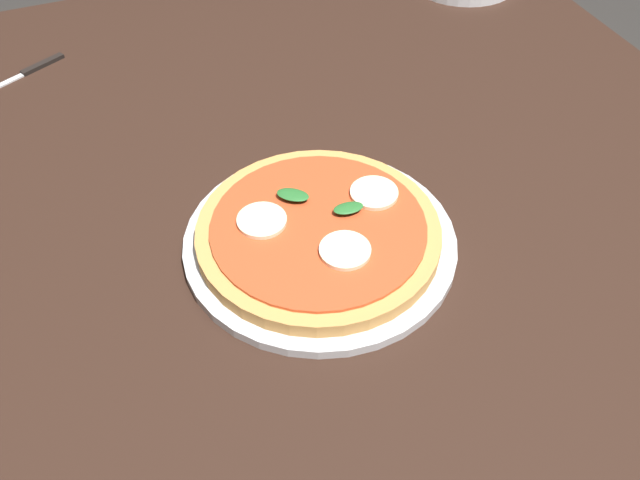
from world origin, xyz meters
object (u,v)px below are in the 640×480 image
pizza (319,232)px  knife (28,71)px  dining_table (364,310)px  serving_tray (320,242)px

pizza → knife: bearing=-151.3°
dining_table → knife: knife is taller
serving_tray → knife: 0.57m
pizza → dining_table: bearing=38.8°
pizza → knife: 0.57m
dining_table → pizza: pizza is taller
serving_tray → knife: serving_tray is taller
knife → dining_table: bearing=29.7°
serving_tray → knife: bearing=-151.2°
dining_table → knife: (-0.54, -0.31, 0.08)m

